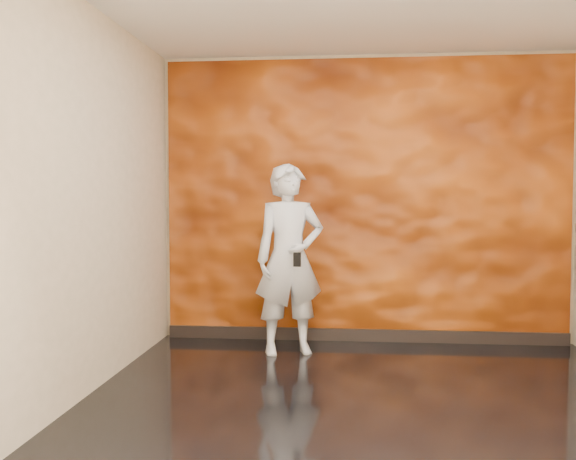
{
  "coord_description": "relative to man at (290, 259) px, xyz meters",
  "views": [
    {
      "loc": [
        -0.13,
        -4.35,
        1.42
      ],
      "look_at": [
        -0.65,
        0.87,
        1.15
      ],
      "focal_mm": 40.0,
      "sensor_mm": 36.0,
      "label": 1
    }
  ],
  "objects": [
    {
      "name": "baseboard",
      "position": [
        0.68,
        0.54,
        -0.8
      ],
      "size": [
        3.9,
        0.04,
        0.12
      ],
      "primitive_type": "cube",
      "color": "black",
      "rests_on": "ground"
    },
    {
      "name": "phone",
      "position": [
        0.09,
        -0.24,
        0.02
      ],
      "size": [
        0.07,
        0.02,
        0.12
      ],
      "primitive_type": "cube",
      "rotation": [
        0.0,
        0.0,
        -0.17
      ],
      "color": "black",
      "rests_on": "man"
    },
    {
      "name": "room",
      "position": [
        0.68,
        -1.38,
        0.54
      ],
      "size": [
        4.02,
        4.02,
        2.81
      ],
      "color": "black",
      "rests_on": "ground"
    },
    {
      "name": "man",
      "position": [
        0.0,
        0.0,
        0.0
      ],
      "size": [
        0.72,
        0.59,
        1.71
      ],
      "primitive_type": "imported",
      "rotation": [
        0.0,
        0.0,
        0.32
      ],
      "color": "#A4A8B4",
      "rests_on": "ground"
    },
    {
      "name": "feature_wall",
      "position": [
        0.68,
        0.58,
        0.52
      ],
      "size": [
        3.9,
        0.06,
        2.75
      ],
      "primitive_type": "cube",
      "color": "#C75811",
      "rests_on": "ground"
    }
  ]
}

